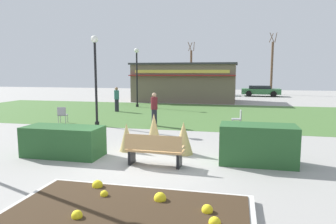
# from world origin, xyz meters

# --- Properties ---
(ground_plane) EXTENTS (80.00, 80.00, 0.00)m
(ground_plane) POSITION_xyz_m (0.00, 0.00, 0.00)
(ground_plane) COLOR #999691
(lawn_patch) EXTENTS (36.00, 12.00, 0.01)m
(lawn_patch) POSITION_xyz_m (0.00, 11.37, 0.00)
(lawn_patch) COLOR #446B33
(lawn_patch) RESTS_ON ground_plane
(flower_bed) EXTENTS (4.69, 2.45, 0.32)m
(flower_bed) POSITION_xyz_m (0.73, -3.38, 0.09)
(flower_bed) COLOR beige
(flower_bed) RESTS_ON ground_plane
(park_bench) EXTENTS (1.71, 0.57, 0.95)m
(park_bench) POSITION_xyz_m (0.35, -0.20, 0.48)
(park_bench) COLOR tan
(park_bench) RESTS_ON ground_plane
(hedge_left) EXTENTS (2.54, 1.10, 0.98)m
(hedge_left) POSITION_xyz_m (-2.84, 0.19, 0.49)
(hedge_left) COLOR #28562B
(hedge_left) RESTS_ON ground_plane
(hedge_right) EXTENTS (2.21, 1.10, 1.18)m
(hedge_right) POSITION_xyz_m (3.29, 0.72, 0.59)
(hedge_right) COLOR #28562B
(hedge_right) RESTS_ON ground_plane
(ornamental_grass_behind_left) EXTENTS (0.51, 0.51, 0.97)m
(ornamental_grass_behind_left) POSITION_xyz_m (-1.05, 1.26, 0.49)
(ornamental_grass_behind_left) COLOR tan
(ornamental_grass_behind_left) RESTS_ON ground_plane
(ornamental_grass_behind_right) EXTENTS (0.62, 0.62, 1.33)m
(ornamental_grass_behind_right) POSITION_xyz_m (-0.11, 1.44, 0.66)
(ornamental_grass_behind_right) COLOR tan
(ornamental_grass_behind_right) RESTS_ON ground_plane
(ornamental_grass_behind_center) EXTENTS (0.65, 0.65, 1.09)m
(ornamental_grass_behind_center) POSITION_xyz_m (0.94, 1.32, 0.54)
(ornamental_grass_behind_center) COLOR tan
(ornamental_grass_behind_center) RESTS_ON ground_plane
(lamppost_mid) EXTENTS (0.36, 0.36, 4.53)m
(lamppost_mid) POSITION_xyz_m (-4.35, 5.81, 2.83)
(lamppost_mid) COLOR black
(lamppost_mid) RESTS_ON ground_plane
(lamppost_far) EXTENTS (0.36, 0.36, 4.53)m
(lamppost_far) POSITION_xyz_m (-5.02, 14.31, 2.83)
(lamppost_far) COLOR black
(lamppost_far) RESTS_ON ground_plane
(trash_bin) EXTENTS (0.52, 0.52, 0.78)m
(trash_bin) POSITION_xyz_m (3.50, 0.55, 0.39)
(trash_bin) COLOR #2D4233
(trash_bin) RESTS_ON ground_plane
(food_kiosk) EXTENTS (9.49, 5.18, 3.52)m
(food_kiosk) POSITION_xyz_m (-2.20, 20.08, 1.77)
(food_kiosk) COLOR #6B5B4C
(food_kiosk) RESTS_ON ground_plane
(cafe_chair_west) EXTENTS (0.54, 0.54, 0.89)m
(cafe_chair_west) POSITION_xyz_m (-6.40, 5.92, 0.53)
(cafe_chair_west) COLOR gray
(cafe_chair_west) RESTS_ON ground_plane
(cafe_chair_east) EXTENTS (0.48, 0.48, 0.89)m
(cafe_chair_east) POSITION_xyz_m (2.72, 6.60, 0.53)
(cafe_chair_east) COLOR gray
(cafe_chair_east) RESTS_ON ground_plane
(person_strolling) EXTENTS (0.34, 0.34, 1.69)m
(person_strolling) POSITION_xyz_m (-1.45, 6.33, 0.86)
(person_strolling) COLOR #23232D
(person_strolling) RESTS_ON ground_plane
(person_standing) EXTENTS (0.34, 0.34, 1.69)m
(person_standing) POSITION_xyz_m (-5.50, 11.29, 0.86)
(person_standing) COLOR #23232D
(person_standing) RESTS_ON ground_plane
(parked_car_west_slot) EXTENTS (4.31, 2.27, 1.20)m
(parked_car_west_slot) POSITION_xyz_m (-5.62, 27.52, 0.64)
(parked_car_west_slot) COLOR maroon
(parked_car_west_slot) RESTS_ON ground_plane
(parked_car_center_slot) EXTENTS (4.20, 2.07, 1.20)m
(parked_car_center_slot) POSITION_xyz_m (-0.18, 27.52, 0.64)
(parked_car_center_slot) COLOR navy
(parked_car_center_slot) RESTS_ON ground_plane
(parked_car_east_slot) EXTENTS (4.21, 2.09, 1.20)m
(parked_car_east_slot) POSITION_xyz_m (5.08, 27.52, 0.64)
(parked_car_east_slot) COLOR #2D6638
(parked_car_east_slot) RESTS_ON ground_plane
(tree_left_bg) EXTENTS (0.91, 0.96, 6.54)m
(tree_left_bg) POSITION_xyz_m (-3.45, 31.86, 2.91)
(tree_left_bg) COLOR brown
(tree_left_bg) RESTS_ON ground_plane
(tree_right_bg) EXTENTS (0.91, 0.96, 7.37)m
(tree_right_bg) POSITION_xyz_m (6.54, 31.10, 3.32)
(tree_right_bg) COLOR brown
(tree_right_bg) RESTS_ON ground_plane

